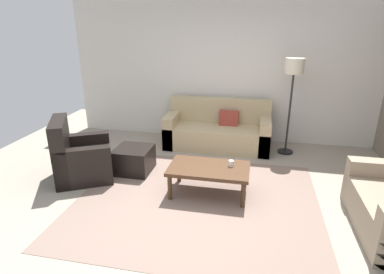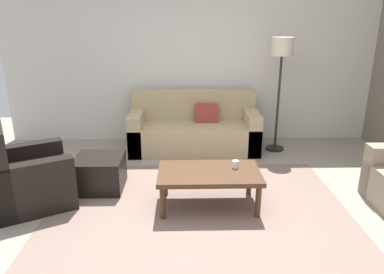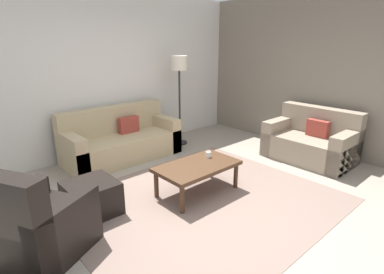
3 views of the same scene
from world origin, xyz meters
name	(u,v)px [view 1 (image 1 of 3)]	position (x,y,z in m)	size (l,w,h in m)	color
ground_plane	(196,201)	(0.00, 0.00, 0.00)	(8.00, 8.00, 0.00)	gray
rear_partition	(222,69)	(0.00, 2.60, 1.40)	(6.00, 0.12, 2.80)	silver
area_rug	(196,201)	(0.00, 0.00, 0.00)	(3.22, 2.75, 0.01)	#7E685C
couch_main	(218,130)	(0.02, 2.12, 0.30)	(1.95, 0.86, 0.88)	tan
armchair_leather	(79,159)	(-1.89, 0.32, 0.31)	(1.08, 1.08, 0.95)	black
ottoman	(134,160)	(-1.16, 0.70, 0.20)	(0.56, 0.56, 0.40)	black
coffee_table	(209,170)	(0.13, 0.24, 0.36)	(1.10, 0.64, 0.41)	#472D1C
cup	(231,163)	(0.42, 0.33, 0.45)	(0.07, 0.07, 0.08)	white
lamp_standing	(293,76)	(1.29, 1.99, 1.41)	(0.32, 0.32, 1.71)	black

